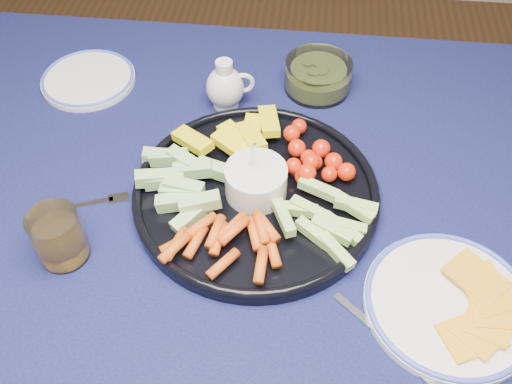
# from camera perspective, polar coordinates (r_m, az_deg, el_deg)

# --- Properties ---
(dining_table) EXTENTS (1.67, 1.07, 0.75)m
(dining_table) POSITION_cam_1_polar(r_m,az_deg,el_deg) (0.98, -6.11, -5.69)
(dining_table) COLOR #492918
(dining_table) RESTS_ON ground
(crudite_platter) EXTENTS (0.39, 0.39, 0.13)m
(crudite_platter) POSITION_cam_1_polar(r_m,az_deg,el_deg) (0.91, -0.18, 0.18)
(crudite_platter) COLOR black
(crudite_platter) RESTS_ON dining_table
(creamer_pitcher) EXTENTS (0.09, 0.07, 0.10)m
(creamer_pitcher) POSITION_cam_1_polar(r_m,az_deg,el_deg) (1.07, -3.04, 10.46)
(creamer_pitcher) COLOR silver
(creamer_pitcher) RESTS_ON dining_table
(pickle_bowl) EXTENTS (0.13, 0.13, 0.06)m
(pickle_bowl) POSITION_cam_1_polar(r_m,az_deg,el_deg) (1.12, 6.20, 11.38)
(pickle_bowl) COLOR white
(pickle_bowl) RESTS_ON dining_table
(cheese_plate) EXTENTS (0.24, 0.24, 0.03)m
(cheese_plate) POSITION_cam_1_polar(r_m,az_deg,el_deg) (0.85, 18.80, -10.41)
(cheese_plate) COLOR white
(cheese_plate) RESTS_ON dining_table
(juice_tumbler) EXTENTS (0.07, 0.07, 0.09)m
(juice_tumbler) POSITION_cam_1_polar(r_m,az_deg,el_deg) (0.88, -19.06, -4.46)
(juice_tumbler) COLOR white
(juice_tumbler) RESTS_ON dining_table
(fork_left) EXTENTS (0.15, 0.07, 0.00)m
(fork_left) POSITION_cam_1_polar(r_m,az_deg,el_deg) (0.96, -16.28, -1.15)
(fork_left) COLOR silver
(fork_left) RESTS_ON dining_table
(fork_right) EXTENTS (0.14, 0.12, 0.00)m
(fork_right) POSITION_cam_1_polar(r_m,az_deg,el_deg) (0.81, 13.49, -14.53)
(fork_right) COLOR silver
(fork_right) RESTS_ON dining_table
(side_plate_extra) EXTENTS (0.18, 0.18, 0.02)m
(side_plate_extra) POSITION_cam_1_polar(r_m,az_deg,el_deg) (1.18, -16.43, 10.80)
(side_plate_extra) COLOR white
(side_plate_extra) RESTS_ON dining_table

